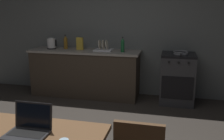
% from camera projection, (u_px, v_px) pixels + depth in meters
% --- Properties ---
extents(back_wall, '(6.40, 0.10, 2.83)m').
position_uv_depth(back_wall, '(133.00, 24.00, 4.97)').
color(back_wall, slate).
rests_on(back_wall, ground_plane).
extents(kitchen_counter, '(2.16, 0.64, 0.92)m').
position_uv_depth(kitchen_counter, '(85.00, 73.00, 5.06)').
color(kitchen_counter, '#382D23').
rests_on(kitchen_counter, ground_plane).
extents(stove_oven, '(0.60, 0.62, 0.92)m').
position_uv_depth(stove_oven, '(177.00, 78.00, 4.67)').
color(stove_oven, '#2D2D30').
rests_on(stove_oven, ground_plane).
extents(laptop, '(0.32, 0.25, 0.23)m').
position_uv_depth(laptop, '(28.00, 129.00, 1.97)').
color(laptop, '#232326').
rests_on(laptop, dining_table).
extents(electric_kettle, '(0.19, 0.17, 0.22)m').
position_uv_depth(electric_kettle, '(51.00, 44.00, 5.09)').
color(electric_kettle, black).
rests_on(electric_kettle, kitchen_counter).
extents(bottle, '(0.07, 0.07, 0.28)m').
position_uv_depth(bottle, '(123.00, 45.00, 4.71)').
color(bottle, '#19592D').
rests_on(bottle, kitchen_counter).
extents(frying_pan, '(0.26, 0.43, 0.05)m').
position_uv_depth(frying_pan, '(181.00, 53.00, 4.52)').
color(frying_pan, gray).
rests_on(frying_pan, stove_oven).
extents(cereal_box, '(0.13, 0.05, 0.24)m').
position_uv_depth(cereal_box, '(80.00, 44.00, 4.97)').
color(cereal_box, gold).
rests_on(cereal_box, kitchen_counter).
extents(dish_rack, '(0.34, 0.26, 0.21)m').
position_uv_depth(dish_rack, '(103.00, 48.00, 4.86)').
color(dish_rack, silver).
rests_on(dish_rack, kitchen_counter).
extents(bottle_b, '(0.08, 0.08, 0.28)m').
position_uv_depth(bottle_b, '(66.00, 42.00, 5.10)').
color(bottle_b, '#8C601E').
rests_on(bottle_b, kitchen_counter).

